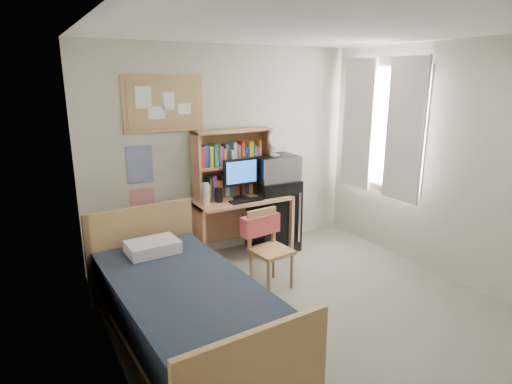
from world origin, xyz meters
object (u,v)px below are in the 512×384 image
speaker_left (219,195)px  microwave (274,168)px  bulletin_board (164,104)px  desk (239,227)px  desk_chair (271,250)px  desk_fan (275,143)px  mini_fridge (273,214)px  monitor (241,179)px  speaker_right (262,188)px  bed (186,315)px

speaker_left → microwave: size_ratio=0.32×
bulletin_board → desk: size_ratio=0.75×
desk_chair → desk_fan: size_ratio=2.68×
mini_fridge → microwave: (-0.00, -0.02, 0.63)m
mini_fridge → monitor: size_ratio=1.92×
bulletin_board → desk: bearing=-22.0°
speaker_right → microwave: (0.22, 0.07, 0.23)m
bulletin_board → desk: 1.75m
bed → monitor: 2.01m
bed → desk: bearing=46.2°
speaker_left → microwave: microwave is taller
microwave → desk_chair: bearing=-122.2°
speaker_left → desk_fan: 0.99m
desk → monitor: bearing=-90.0°
bulletin_board → bed: bearing=-104.7°
desk_chair → speaker_left: (-0.23, 0.83, 0.44)m
bulletin_board → microwave: 1.57m
bulletin_board → desk_chair: size_ratio=1.11×
desk_chair → microwave: (0.59, 0.91, 0.67)m
desk → desk_fan: bearing=0.6°
bed → microwave: microwave is taller
desk_chair → speaker_right: 1.02m
speaker_left → desk_fan: desk_fan is taller
desk → mini_fridge: mini_fridge is taller
desk_chair → desk_fan: bearing=50.1°
mini_fridge → microwave: bearing=-90.0°
speaker_right → desk_fan: size_ratio=0.56×
desk → speaker_left: speaker_left is taller
desk_chair → mini_fridge: 1.11m
mini_fridge → microwave: 0.63m
monitor → speaker_right: bearing=0.0°
bed → speaker_left: speaker_left is taller
mini_fridge → microwave: microwave is taller
bulletin_board → monitor: bulletin_board is taller
desk_chair → monitor: monitor is taller
bulletin_board → bed: 2.45m
desk_chair → speaker_right: speaker_right is taller
desk_chair → desk: bearing=78.6°
monitor → bulletin_board: bearing=153.3°
mini_fridge → speaker_left: speaker_left is taller
desk → desk_fan: (0.52, 0.02, 1.02)m
microwave → desk_fan: (0.00, 0.00, 0.32)m
bulletin_board → desk_fan: 1.43m
desk → speaker_left: size_ratio=7.30×
desk → desk_chair: size_ratio=1.47×
bulletin_board → speaker_right: bearing=-18.9°
desk → speaker_right: (0.30, -0.05, 0.48)m
monitor → mini_fridge: bearing=9.3°
desk_chair → microwave: bearing=50.1°
bed → microwave: bearing=36.5°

